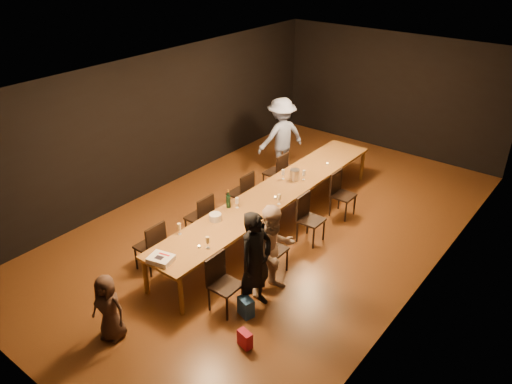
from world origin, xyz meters
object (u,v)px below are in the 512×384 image
Objects in this scene: chair_right_2 at (311,220)px; woman_birthday at (256,262)px; chair_left_2 at (240,193)px; chair_right_3 at (343,195)px; man_blue at (281,136)px; chair_left_1 at (199,217)px; woman_tan at (273,250)px; table at (274,195)px; chair_right_1 at (272,249)px; ice_bucket at (295,174)px; chair_left_3 at (275,172)px; champagne_bottle at (228,199)px; chair_left_0 at (150,245)px; chair_right_0 at (225,285)px; plate_stack at (215,217)px; birthday_cake at (161,259)px; child at (109,308)px.

chair_right_2 is 2.09m from woman_birthday.
chair_right_3 is at bearing -54.78° from chair_left_2.
chair_left_1 is at bearing 30.12° from man_blue.
woman_tan is at bearing 55.87° from man_blue.
chair_left_1 is (-0.85, -1.20, -0.24)m from table.
chair_right_1 is 2.12m from ice_bucket.
chair_left_3 is at bearing 57.26° from woman_tan.
champagne_bottle is (-1.17, -2.16, 0.46)m from chair_right_3.
woman_tan reaches higher than chair_left_0.
chair_right_0 is 0.51× the size of man_blue.
plate_stack is (0.64, 0.96, 0.35)m from chair_left_0.
chair_left_2 is (0.00, 1.20, 0.00)m from chair_left_1.
chair_right_1 is 2.08m from chair_left_2.
plate_stack is at bearing -132.22° from chair_right_0.
champagne_bottle is at bearing 103.14° from plate_stack.
chair_right_2 is at bearing 180.00° from chair_right_0.
chair_right_1 is 1.00× the size of chair_right_3.
chair_left_2 is at bearing 92.00° from birthday_cake.
woman_birthday reaches higher than chair_right_0.
chair_right_1 is at bearing -0.00° from chair_right_2.
child is (-0.90, -2.65, 0.06)m from chair_right_1.
woman_birthday reaches higher than ice_bucket.
chair_left_0 reaches higher than birthday_cake.
woman_birthday is 1.44m from birthday_cake.
woman_tan is at bearing 6.24° from woman_birthday.
chair_left_0 is at bearing 103.01° from child.
plate_stack is 2.15m from ice_bucket.
champagne_bottle reaches higher than table.
table is at bearing -89.25° from ice_bucket.
woman_tan reaches higher than chair_left_2.
chair_left_0 is 1.65m from child.
champagne_bottle is at bearing -50.55° from chair_right_2.
man_blue is (-2.48, 3.67, 0.13)m from woman_tan.
plate_stack is at bearing 39.50° from man_blue.
woman_birthday is at bearing -112.79° from chair_left_1.
chair_right_3 is 4.34× the size of ice_bucket.
chair_left_3 is 0.88× the size of child.
child is 2.92m from champagne_bottle.
chair_left_0 is 3.24m from ice_bucket.
chair_left_3 is (-1.70, 0.00, 0.00)m from chair_right_3.
man_blue is (-0.48, 3.28, 0.45)m from chair_left_1.
chair_right_2 is at bearing 14.61° from woman_birthday.
chair_right_2 reaches higher than plate_stack.
chair_right_3 is at bearing 54.69° from table.
woman_birthday is 3.93× the size of birthday_cake.
woman_birthday reaches higher than chair_left_0.
birthday_cake is at bearing -81.86° from champagne_bottle.
ice_bucket reaches higher than chair_left_2.
chair_left_3 is at bearing 125.31° from table.
man_blue reaches higher than ice_bucket.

